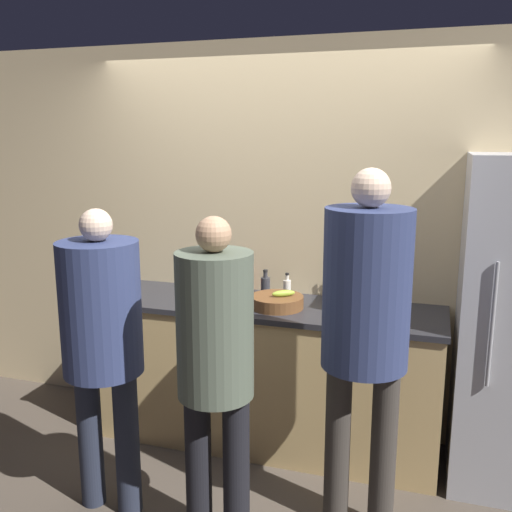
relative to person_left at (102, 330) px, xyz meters
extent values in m
plane|color=#4C4238|center=(0.60, 0.57, -1.01)|extent=(14.00, 14.00, 0.00)
cube|color=#D6BC8C|center=(0.60, 1.25, 0.29)|extent=(5.20, 0.06, 2.60)
cube|color=tan|center=(0.60, 0.93, -0.56)|extent=(2.19, 0.63, 0.91)
cube|color=#28282D|center=(0.60, 0.93, -0.08)|extent=(2.22, 0.66, 0.03)
cylinder|color=#99999E|center=(1.91, 0.60, 0.03)|extent=(0.02, 0.02, 0.66)
cylinder|color=#232838|center=(-0.11, 0.00, -0.62)|extent=(0.13, 0.13, 0.79)
cylinder|color=#232838|center=(0.11, 0.00, -0.62)|extent=(0.13, 0.13, 0.79)
cylinder|color=navy|center=(0.00, 0.00, 0.12)|extent=(0.41, 0.41, 0.69)
sphere|color=beige|center=(0.00, 0.00, 0.55)|extent=(0.16, 0.16, 0.16)
cylinder|color=black|center=(0.56, -0.08, -0.62)|extent=(0.13, 0.13, 0.79)
cylinder|color=black|center=(0.75, -0.08, -0.62)|extent=(0.13, 0.13, 0.79)
cylinder|color=#515B4C|center=(0.66, -0.08, 0.12)|extent=(0.36, 0.36, 0.69)
sphere|color=tan|center=(0.66, -0.08, 0.55)|extent=(0.16, 0.16, 0.16)
cylinder|color=#38332D|center=(1.19, 0.25, -0.57)|extent=(0.13, 0.13, 0.89)
cylinder|color=#38332D|center=(1.42, 0.25, -0.57)|extent=(0.13, 0.13, 0.89)
cylinder|color=navy|center=(1.31, 0.25, 0.26)|extent=(0.42, 0.42, 0.78)
sphere|color=beige|center=(1.31, 0.25, 0.74)|extent=(0.19, 0.19, 0.19)
cylinder|color=brown|center=(0.70, 0.86, -0.03)|extent=(0.33, 0.33, 0.08)
ellipsoid|color=#99BC38|center=(0.74, 0.86, 0.03)|extent=(0.15, 0.12, 0.04)
cylinder|color=#ADA393|center=(1.09, 1.15, 0.01)|extent=(0.12, 0.12, 0.14)
cylinder|color=#99754C|center=(1.08, 1.15, 0.11)|extent=(0.01, 0.05, 0.24)
cylinder|color=#99754C|center=(1.10, 1.16, 0.11)|extent=(0.03, 0.05, 0.24)
cylinder|color=#99754C|center=(1.09, 1.14, 0.11)|extent=(0.05, 0.01, 0.24)
cylinder|color=#333338|center=(0.55, 1.10, 0.00)|extent=(0.06, 0.06, 0.12)
cylinder|color=#333338|center=(0.55, 1.10, 0.08)|extent=(0.03, 0.03, 0.04)
cylinder|color=black|center=(0.55, 1.10, 0.10)|extent=(0.03, 0.03, 0.01)
cylinder|color=silver|center=(0.69, 1.11, -0.01)|extent=(0.05, 0.05, 0.11)
cylinder|color=silver|center=(0.69, 1.11, 0.07)|extent=(0.02, 0.02, 0.04)
cylinder|color=black|center=(0.69, 1.11, 0.09)|extent=(0.03, 0.03, 0.01)
cylinder|color=brown|center=(1.35, 0.73, 0.02)|extent=(0.07, 0.07, 0.17)
cylinder|color=brown|center=(1.35, 0.73, 0.13)|extent=(0.03, 0.03, 0.05)
cylinder|color=black|center=(1.35, 0.73, 0.17)|extent=(0.03, 0.03, 0.02)
cylinder|color=#A33D33|center=(0.41, 1.13, -0.02)|extent=(0.08, 0.08, 0.09)
camera|label=1|loc=(1.60, -2.41, 0.98)|focal=40.00mm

